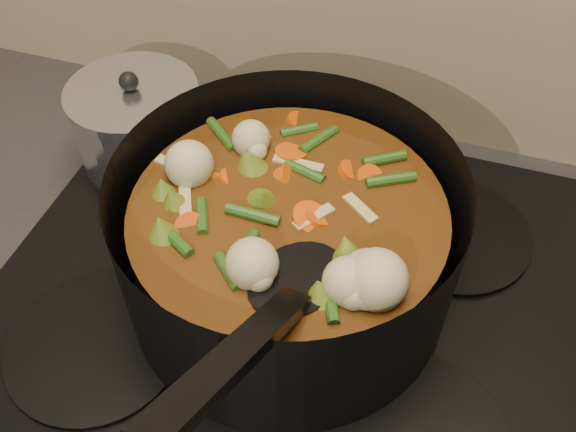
% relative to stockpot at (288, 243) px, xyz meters
% --- Properties ---
extents(stovetop, '(0.62, 0.54, 0.03)m').
position_rel_stockpot_xyz_m(stovetop, '(-0.00, 0.00, -0.09)').
color(stovetop, black).
rests_on(stovetop, counter).
extents(stockpot, '(0.42, 0.50, 0.25)m').
position_rel_stockpot_xyz_m(stockpot, '(0.00, 0.00, 0.00)').
color(stockpot, black).
rests_on(stockpot, stovetop).
extents(saucepan, '(0.16, 0.16, 0.13)m').
position_rel_stockpot_xyz_m(saucepan, '(-0.24, 0.14, -0.02)').
color(saucepan, silver).
rests_on(saucepan, stovetop).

